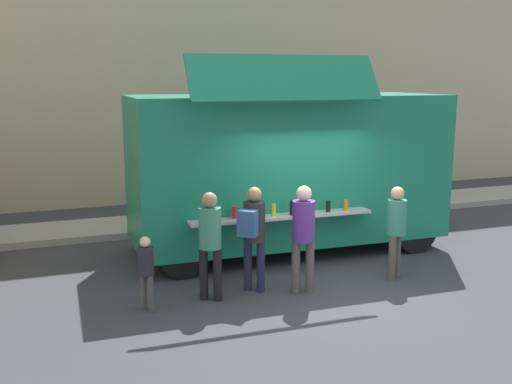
# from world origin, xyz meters

# --- Properties ---
(ground_plane) EXTENTS (60.00, 60.00, 0.00)m
(ground_plane) POSITION_xyz_m (0.00, 0.00, 0.00)
(ground_plane) COLOR #38383D
(curb_strip) EXTENTS (28.00, 1.60, 0.15)m
(curb_strip) POSITION_xyz_m (-3.79, 5.16, 0.07)
(curb_strip) COLOR #9E998E
(curb_strip) RESTS_ON ground
(building_behind) EXTENTS (32.00, 2.40, 8.62)m
(building_behind) POSITION_xyz_m (-2.79, 9.06, 4.31)
(building_behind) COLOR #BCAD89
(building_behind) RESTS_ON ground
(food_truck_main) EXTENTS (6.07, 2.90, 3.78)m
(food_truck_main) POSITION_xyz_m (0.21, 2.54, 1.67)
(food_truck_main) COLOR #187755
(food_truck_main) RESTS_ON ground
(trash_bin) EXTENTS (0.60, 0.60, 0.93)m
(trash_bin) POSITION_xyz_m (4.60, 4.86, 0.47)
(trash_bin) COLOR #2B6437
(trash_bin) RESTS_ON ground
(customer_front_ordering) EXTENTS (0.36, 0.36, 1.75)m
(customer_front_ordering) POSITION_xyz_m (-0.50, 0.25, 1.04)
(customer_front_ordering) COLOR #504A45
(customer_front_ordering) RESTS_ON ground
(customer_mid_with_backpack) EXTENTS (0.52, 0.54, 1.71)m
(customer_mid_with_backpack) POSITION_xyz_m (-1.23, 0.56, 1.05)
(customer_mid_with_backpack) COLOR #202239
(customer_mid_with_backpack) RESTS_ON ground
(customer_rear_waiting) EXTENTS (0.35, 0.35, 1.71)m
(customer_rear_waiting) POSITION_xyz_m (-1.96, 0.45, 1.02)
(customer_rear_waiting) COLOR black
(customer_rear_waiting) RESTS_ON ground
(customer_extra_browsing) EXTENTS (0.33, 0.33, 1.61)m
(customer_extra_browsing) POSITION_xyz_m (1.25, 0.31, 0.96)
(customer_extra_browsing) COLOR #4E4A3E
(customer_extra_browsing) RESTS_ON ground
(child_near_queue) EXTENTS (0.23, 0.23, 1.14)m
(child_near_queue) POSITION_xyz_m (-2.97, 0.36, 0.68)
(child_near_queue) COLOR #494543
(child_near_queue) RESTS_ON ground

